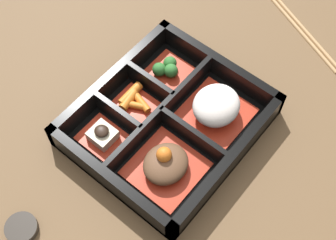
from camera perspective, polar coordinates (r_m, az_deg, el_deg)
The scene contains 10 objects.
ground_plane at distance 0.74m, azimuth 0.00°, elevation -0.97°, with size 3.00×3.00×0.00m, color brown.
bento_base at distance 0.74m, azimuth 0.00°, elevation -0.78°, with size 0.28×0.24×0.01m.
bento_rim at distance 0.72m, azimuth -0.26°, elevation 0.11°, with size 0.28×0.24×0.05m.
bowl_rice at distance 0.72m, azimuth 5.88°, elevation 1.60°, with size 0.10×0.10×0.05m.
bowl_stew at distance 0.68m, azimuth -0.29°, elevation -5.46°, with size 0.10×0.10×0.05m.
bowl_greens at distance 0.78m, azimuth -0.02°, elevation 6.11°, with size 0.07×0.07×0.03m.
bowl_carrots at distance 0.75m, azimuth -4.15°, elevation 2.18°, with size 0.06×0.07×0.02m.
bowl_tofu at distance 0.72m, azimuth -7.94°, elevation -1.98°, with size 0.06×0.07×0.03m.
chopsticks at distance 0.89m, azimuth 16.00°, elevation 10.67°, with size 0.10×0.20×0.01m.
sauce_dish at distance 0.70m, azimuth -17.43°, elevation -12.48°, with size 0.05×0.05×0.01m.
Camera 1 is at (0.28, 0.23, 0.65)m, focal length 50.00 mm.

